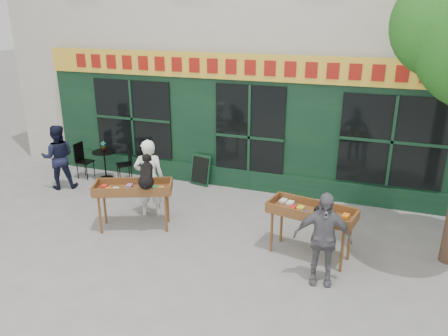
% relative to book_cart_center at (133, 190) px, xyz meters
% --- Properties ---
extents(ground, '(80.00, 80.00, 0.00)m').
position_rel_book_cart_center_xyz_m(ground, '(1.57, 0.46, -0.82)').
color(ground, slate).
rests_on(ground, ground).
extents(book_cart_center, '(1.62, 1.15, 0.99)m').
position_rel_book_cart_center_xyz_m(book_cart_center, '(0.00, 0.00, 0.00)').
color(book_cart_center, brown).
rests_on(book_cart_center, ground).
extents(dog, '(0.54, 0.68, 0.60)m').
position_rel_book_cart_center_xyz_m(dog, '(0.35, -0.05, 0.47)').
color(dog, black).
rests_on(dog, book_cart_center).
extents(woman, '(0.73, 0.62, 1.70)m').
position_rel_book_cart_center_xyz_m(woman, '(0.00, 0.65, 0.03)').
color(woman, white).
rests_on(woman, ground).
extents(book_cart_right, '(1.59, 0.90, 0.99)m').
position_rel_book_cart_center_xyz_m(book_cart_right, '(3.52, 0.11, 0.00)').
color(book_cart_right, brown).
rests_on(book_cart_right, ground).
extents(man_right, '(0.97, 0.52, 1.58)m').
position_rel_book_cart_center_xyz_m(man_right, '(3.82, -0.64, -0.03)').
color(man_right, '#5C5C61').
rests_on(man_right, ground).
extents(bistro_table, '(0.60, 0.60, 0.76)m').
position_rel_book_cart_center_xyz_m(bistro_table, '(-2.20, 2.18, -0.28)').
color(bistro_table, black).
rests_on(bistro_table, ground).
extents(bistro_chair_left, '(0.37, 0.37, 0.95)m').
position_rel_book_cart_center_xyz_m(bistro_chair_left, '(-2.84, 2.08, -0.26)').
color(bistro_chair_left, black).
rests_on(bistro_chair_left, ground).
extents(bistro_chair_right, '(0.51, 0.51, 0.95)m').
position_rel_book_cart_center_xyz_m(bistro_chair_right, '(-1.58, 2.29, -0.26)').
color(bistro_chair_right, black).
rests_on(bistro_chair_right, ground).
extents(potted_plant, '(0.16, 0.13, 0.27)m').
position_rel_book_cart_center_xyz_m(potted_plant, '(-2.20, 2.18, 0.08)').
color(potted_plant, gray).
rests_on(potted_plant, bistro_table).
extents(man_left, '(0.99, 0.94, 1.61)m').
position_rel_book_cart_center_xyz_m(man_left, '(-2.90, 1.28, -0.01)').
color(man_left, black).
rests_on(man_left, ground).
extents(chalkboard, '(0.59, 0.30, 0.79)m').
position_rel_book_cart_center_xyz_m(chalkboard, '(0.32, 2.65, -0.42)').
color(chalkboard, black).
rests_on(chalkboard, ground).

